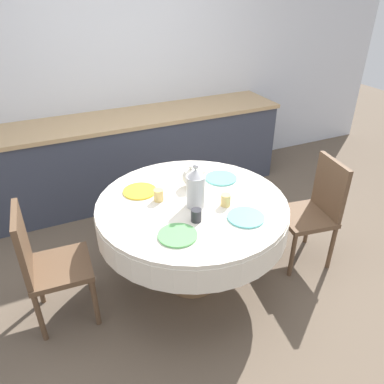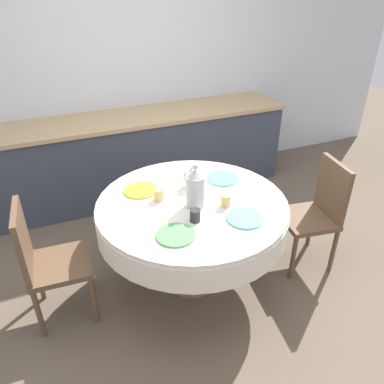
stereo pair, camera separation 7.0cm
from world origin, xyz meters
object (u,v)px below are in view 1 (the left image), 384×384
Objects in this scene: chair_right at (46,262)px; teapot at (191,177)px; chair_left at (315,208)px; coffee_carafe at (195,188)px.

teapot is at bearing 100.71° from chair_right.
teapot reaches higher than chair_left.
chair_left is 2.05m from chair_right.
coffee_carafe is (1.02, -0.12, 0.37)m from chair_right.
coffee_carafe reaches higher than chair_left.
coffee_carafe is 1.75× the size of teapot.
chair_right is 1.16m from teapot.
chair_right is 4.88× the size of teapot.
chair_left is 2.79× the size of coffee_carafe.
chair_right is 2.79× the size of coffee_carafe.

